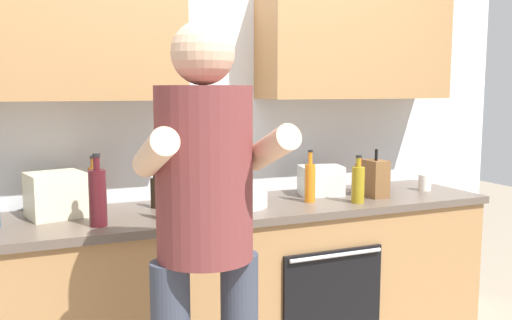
# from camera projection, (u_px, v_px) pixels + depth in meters

# --- Properties ---
(back_wall_unit) EXTENTS (4.00, 0.38, 2.50)m
(back_wall_unit) POSITION_uv_depth(u_px,v_px,m) (219.00, 91.00, 3.05)
(back_wall_unit) COLOR silver
(back_wall_unit) RESTS_ON ground
(counter) EXTENTS (2.84, 0.67, 0.90)m
(counter) POSITION_uv_depth(u_px,v_px,m) (237.00, 289.00, 2.93)
(counter) COLOR #A37547
(counter) RESTS_ON ground
(person_standing) EXTENTS (0.49, 0.45, 1.74)m
(person_standing) POSITION_uv_depth(u_px,v_px,m) (205.00, 224.00, 1.95)
(person_standing) COLOR #383D4C
(person_standing) RESTS_ON ground
(bottle_wine) EXTENTS (0.08, 0.08, 0.32)m
(bottle_wine) POSITION_uv_depth(u_px,v_px,m) (98.00, 197.00, 2.44)
(bottle_wine) COLOR #471419
(bottle_wine) RESTS_ON counter
(bottle_vinegar) EXTENTS (0.07, 0.07, 0.22)m
(bottle_vinegar) POSITION_uv_depth(u_px,v_px,m) (202.00, 199.00, 2.61)
(bottle_vinegar) COLOR brown
(bottle_vinegar) RESTS_ON counter
(bottle_hotsauce) EXTENTS (0.06, 0.06, 0.21)m
(bottle_hotsauce) POSITION_uv_depth(u_px,v_px,m) (360.00, 177.00, 3.29)
(bottle_hotsauce) COLOR red
(bottle_hotsauce) RESTS_ON counter
(bottle_water) EXTENTS (0.05, 0.05, 0.27)m
(bottle_water) POSITION_uv_depth(u_px,v_px,m) (166.00, 198.00, 2.55)
(bottle_water) COLOR silver
(bottle_water) RESTS_ON counter
(bottle_soy) EXTENTS (0.05, 0.05, 0.20)m
(bottle_soy) POSITION_uv_depth(u_px,v_px,m) (155.00, 192.00, 2.83)
(bottle_soy) COLOR black
(bottle_soy) RESTS_ON counter
(bottle_syrup) EXTENTS (0.05, 0.05, 0.27)m
(bottle_syrup) POSITION_uv_depth(u_px,v_px,m) (94.00, 187.00, 2.78)
(bottle_syrup) COLOR #8C4C14
(bottle_syrup) RESTS_ON counter
(bottle_oil) EXTENTS (0.07, 0.07, 0.26)m
(bottle_oil) POSITION_uv_depth(u_px,v_px,m) (358.00, 184.00, 2.95)
(bottle_oil) COLOR olive
(bottle_oil) RESTS_ON counter
(bottle_juice) EXTENTS (0.06, 0.06, 0.28)m
(bottle_juice) POSITION_uv_depth(u_px,v_px,m) (310.00, 182.00, 2.97)
(bottle_juice) COLOR orange
(bottle_juice) RESTS_ON counter
(cup_coffee) EXTENTS (0.08, 0.08, 0.10)m
(cup_coffee) POSITION_uv_depth(u_px,v_px,m) (425.00, 182.00, 3.32)
(cup_coffee) COLOR white
(cup_coffee) RESTS_ON counter
(cup_stoneware) EXTENTS (0.07, 0.07, 0.09)m
(cup_stoneware) POSITION_uv_depth(u_px,v_px,m) (378.00, 182.00, 3.34)
(cup_stoneware) COLOR slate
(cup_stoneware) RESTS_ON counter
(mixing_bowl) EXTENTS (0.30, 0.30, 0.10)m
(mixing_bowl) POSITION_uv_depth(u_px,v_px,m) (239.00, 197.00, 2.86)
(mixing_bowl) COLOR silver
(mixing_bowl) RESTS_ON counter
(knife_block) EXTENTS (0.10, 0.14, 0.27)m
(knife_block) POSITION_uv_depth(u_px,v_px,m) (376.00, 178.00, 3.11)
(knife_block) COLOR brown
(knife_block) RESTS_ON counter
(grocery_bag_rice) EXTENTS (0.29, 0.26, 0.21)m
(grocery_bag_rice) POSITION_uv_depth(u_px,v_px,m) (55.00, 195.00, 2.62)
(grocery_bag_rice) COLOR beige
(grocery_bag_rice) RESTS_ON counter
(grocery_bag_produce) EXTENTS (0.27, 0.22, 0.17)m
(grocery_bag_produce) POSITION_uv_depth(u_px,v_px,m) (321.00, 181.00, 3.17)
(grocery_bag_produce) COLOR silver
(grocery_bag_produce) RESTS_ON counter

